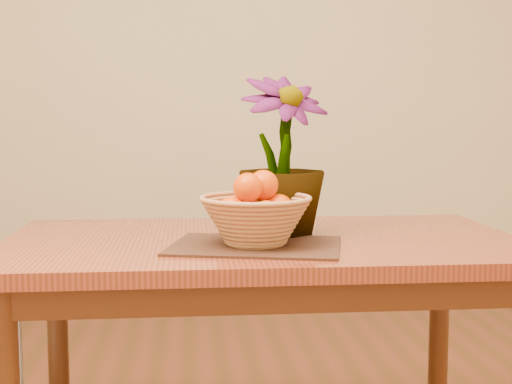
{
  "coord_description": "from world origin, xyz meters",
  "views": [
    {
      "loc": [
        -0.21,
        -1.62,
        1.08
      ],
      "look_at": [
        -0.03,
        0.22,
        0.88
      ],
      "focal_mm": 50.0,
      "sensor_mm": 36.0,
      "label": 1
    }
  ],
  "objects": [
    {
      "name": "wall_back",
      "position": [
        0.0,
        2.25,
        1.35
      ],
      "size": [
        4.0,
        0.02,
        2.7
      ],
      "primitive_type": "cube",
      "color": "beige",
      "rests_on": "floor"
    },
    {
      "name": "wicker_basket",
      "position": [
        -0.04,
        0.16,
        0.81
      ],
      "size": [
        0.29,
        0.29,
        0.12
      ],
      "color": "#AF7D49",
      "rests_on": "placemat"
    },
    {
      "name": "table",
      "position": [
        0.0,
        0.3,
        0.66
      ],
      "size": [
        1.4,
        0.8,
        0.75
      ],
      "color": "maroon",
      "rests_on": "floor"
    },
    {
      "name": "placemat",
      "position": [
        -0.04,
        0.16,
        0.75
      ],
      "size": [
        0.49,
        0.41,
        0.01
      ],
      "primitive_type": "cube",
      "rotation": [
        0.0,
        0.0,
        -0.23
      ],
      "color": "#3B2015",
      "rests_on": "table"
    },
    {
      "name": "orange_pile",
      "position": [
        -0.04,
        0.16,
        0.86
      ],
      "size": [
        0.2,
        0.19,
        0.14
      ],
      "rotation": [
        0.0,
        0.0,
        -0.28
      ],
      "color": "#E84203",
      "rests_on": "wicker_basket"
    },
    {
      "name": "potted_plant",
      "position": [
        0.05,
        0.34,
        0.97
      ],
      "size": [
        0.32,
        0.32,
        0.45
      ],
      "primitive_type": "imported",
      "rotation": [
        0.0,
        0.0,
        0.38
      ],
      "color": "#1C4915",
      "rests_on": "table"
    }
  ]
}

